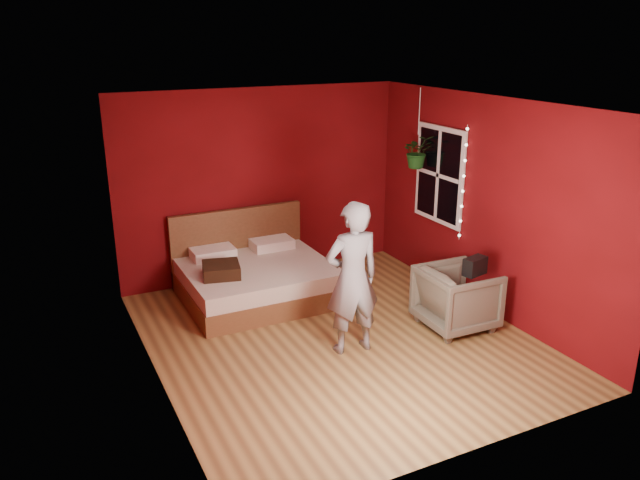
{
  "coord_description": "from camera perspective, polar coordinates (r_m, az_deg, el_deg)",
  "views": [
    {
      "loc": [
        -2.99,
        -5.57,
        3.31
      ],
      "look_at": [
        -0.03,
        0.4,
        1.05
      ],
      "focal_mm": 35.0,
      "sensor_mm": 36.0,
      "label": 1
    }
  ],
  "objects": [
    {
      "name": "fairy_lights",
      "position": [
        7.93,
        12.97,
        5.04
      ],
      "size": [
        0.04,
        0.04,
        1.45
      ],
      "color": "silver",
      "rests_on": "room_walls"
    },
    {
      "name": "armchair",
      "position": [
        7.4,
        12.41,
        -5.19
      ],
      "size": [
        0.83,
        0.8,
        0.73
      ],
      "primitive_type": "imported",
      "rotation": [
        0.0,
        0.0,
        1.54
      ],
      "color": "#64604F",
      "rests_on": "ground"
    },
    {
      "name": "room_walls",
      "position": [
        6.53,
        1.77,
        4.24
      ],
      "size": [
        4.04,
        4.54,
        2.62
      ],
      "color": "maroon",
      "rests_on": "ground"
    },
    {
      "name": "hanging_plant",
      "position": [
        8.44,
        8.9,
        8.02
      ],
      "size": [
        0.47,
        0.43,
        1.05
      ],
      "color": "silver",
      "rests_on": "room_walls"
    },
    {
      "name": "throw_pillow",
      "position": [
        7.66,
        -9.02,
        -2.72
      ],
      "size": [
        0.53,
        0.53,
        0.16
      ],
      "primitive_type": "cube",
      "rotation": [
        0.0,
        0.0,
        -0.23
      ],
      "color": "#321B10",
      "rests_on": "bed"
    },
    {
      "name": "person",
      "position": [
        6.55,
        2.98,
        -3.51
      ],
      "size": [
        0.63,
        0.44,
        1.67
      ],
      "primitive_type": "imported",
      "rotation": [
        0.0,
        0.0,
        3.08
      ],
      "color": "slate",
      "rests_on": "ground"
    },
    {
      "name": "floor",
      "position": [
        7.13,
        1.63,
        -8.94
      ],
      "size": [
        4.5,
        4.5,
        0.0
      ],
      "primitive_type": "plane",
      "color": "olive",
      "rests_on": "ground"
    },
    {
      "name": "handbag",
      "position": [
        7.1,
        13.98,
        -2.32
      ],
      "size": [
        0.3,
        0.2,
        0.2
      ],
      "primitive_type": "cube",
      "rotation": [
        0.0,
        0.0,
        0.25
      ],
      "color": "black",
      "rests_on": "armchair"
    },
    {
      "name": "bed",
      "position": [
        8.12,
        -5.93,
        -3.43
      ],
      "size": [
        1.85,
        1.57,
        1.02
      ],
      "color": "brown",
      "rests_on": "ground"
    },
    {
      "name": "window",
      "position": [
        8.34,
        10.84,
        5.86
      ],
      "size": [
        0.05,
        0.97,
        1.27
      ],
      "color": "white",
      "rests_on": "room_walls"
    }
  ]
}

